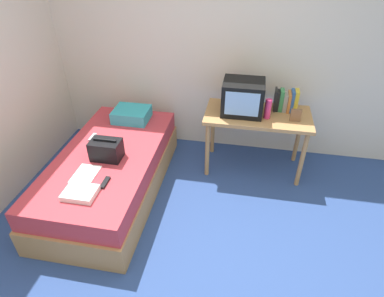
# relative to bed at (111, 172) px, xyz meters

# --- Properties ---
(ground_plane) EXTENTS (8.00, 8.00, 0.00)m
(ground_plane) POSITION_rel_bed_xyz_m (0.93, -0.80, -0.25)
(ground_plane) COLOR #2D4784
(wall_back) EXTENTS (5.20, 0.10, 2.60)m
(wall_back) POSITION_rel_bed_xyz_m (0.93, 1.20, 1.05)
(wall_back) COLOR beige
(wall_back) RESTS_ON ground
(bed) EXTENTS (1.00, 2.00, 0.51)m
(bed) POSITION_rel_bed_xyz_m (0.00, 0.00, 0.00)
(bed) COLOR #B27F4C
(bed) RESTS_ON ground
(desk) EXTENTS (1.16, 0.60, 0.74)m
(desk) POSITION_rel_bed_xyz_m (1.50, 0.71, 0.39)
(desk) COLOR #B27F4C
(desk) RESTS_ON ground
(tv) EXTENTS (0.44, 0.39, 0.36)m
(tv) POSITION_rel_bed_xyz_m (1.32, 0.72, 0.67)
(tv) COLOR black
(tv) RESTS_ON desk
(water_bottle) EXTENTS (0.07, 0.07, 0.21)m
(water_bottle) POSITION_rel_bed_xyz_m (1.60, 0.63, 0.59)
(water_bottle) COLOR #E53372
(water_bottle) RESTS_ON desk
(book_row) EXTENTS (0.25, 0.17, 0.25)m
(book_row) POSITION_rel_bed_xyz_m (1.79, 0.85, 0.60)
(book_row) COLOR black
(book_row) RESTS_ON desk
(picture_frame) EXTENTS (0.11, 0.02, 0.14)m
(picture_frame) POSITION_rel_bed_xyz_m (1.89, 0.61, 0.56)
(picture_frame) COLOR brown
(picture_frame) RESTS_ON desk
(pillow) EXTENTS (0.41, 0.34, 0.14)m
(pillow) POSITION_rel_bed_xyz_m (0.02, 0.71, 0.33)
(pillow) COLOR #33A8B7
(pillow) RESTS_ON bed
(handbag) EXTENTS (0.30, 0.20, 0.23)m
(handbag) POSITION_rel_bed_xyz_m (0.04, -0.08, 0.36)
(handbag) COLOR black
(handbag) RESTS_ON bed
(magazine) EXTENTS (0.21, 0.29, 0.01)m
(magazine) POSITION_rel_bed_xyz_m (-0.06, -0.37, 0.26)
(magazine) COLOR white
(magazine) RESTS_ON bed
(remote_dark) EXTENTS (0.04, 0.16, 0.02)m
(remote_dark) POSITION_rel_bed_xyz_m (0.17, -0.46, 0.27)
(remote_dark) COLOR black
(remote_dark) RESTS_ON bed
(remote_silver) EXTENTS (0.04, 0.14, 0.02)m
(remote_silver) POSITION_rel_bed_xyz_m (-0.27, 0.24, 0.27)
(remote_silver) COLOR #B7B7BC
(remote_silver) RESTS_ON bed
(folded_towel) EXTENTS (0.28, 0.22, 0.05)m
(folded_towel) POSITION_rel_bed_xyz_m (0.02, -0.64, 0.28)
(folded_towel) COLOR white
(folded_towel) RESTS_ON bed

